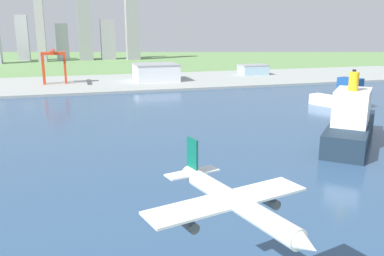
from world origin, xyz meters
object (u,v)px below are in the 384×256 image
(ferry_boat, at_px, (343,97))
(warehouse_annex, at_px, (253,70))
(port_crane_red, at_px, (53,59))
(warehouse_main, at_px, (156,72))
(airplane_landing, at_px, (234,202))
(cargo_ship, at_px, (351,124))

(ferry_boat, bearing_deg, warehouse_annex, 84.54)
(ferry_boat, xyz_separation_m, port_crane_red, (-217.40, 188.06, 19.92))
(ferry_boat, relative_size, warehouse_main, 1.02)
(airplane_landing, distance_m, warehouse_main, 384.99)
(airplane_landing, xyz_separation_m, warehouse_annex, (189.42, 402.68, -19.73))
(airplane_landing, xyz_separation_m, ferry_boat, (169.57, 195.18, -19.69))
(port_crane_red, height_order, warehouse_annex, port_crane_red)
(cargo_ship, bearing_deg, port_crane_red, 120.40)
(cargo_ship, distance_m, ferry_boat, 102.41)
(ferry_boat, distance_m, warehouse_annex, 208.45)
(airplane_landing, xyz_separation_m, warehouse_main, (60.13, 379.90, -16.58))
(ferry_boat, bearing_deg, airplane_landing, -130.98)
(airplane_landing, distance_m, cargo_ship, 158.39)
(airplane_landing, height_order, warehouse_main, airplane_landing)
(ferry_boat, distance_m, port_crane_red, 288.14)
(airplane_landing, distance_m, port_crane_red, 386.21)
(cargo_ship, relative_size, warehouse_annex, 2.02)
(airplane_landing, xyz_separation_m, port_crane_red, (-47.83, 383.24, 0.23))
(cargo_ship, relative_size, port_crane_red, 1.48)
(airplane_landing, height_order, cargo_ship, cargo_ship)
(airplane_landing, relative_size, warehouse_annex, 1.17)
(airplane_landing, bearing_deg, port_crane_red, 97.11)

